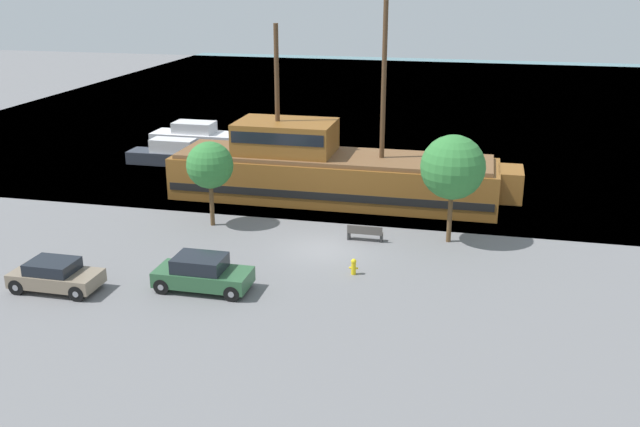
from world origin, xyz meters
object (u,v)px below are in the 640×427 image
object	(u,v)px
moored_boat_dockside	(180,155)
bench_promenade_east	(365,233)
parked_car_curb_front	(55,275)
fire_hydrant	(354,266)
moored_boat_outer	(200,137)
parked_car_curb_mid	(202,273)
pirate_ship	(328,171)

from	to	relation	value
moored_boat_dockside	bench_promenade_east	bearing A→B (deg)	-38.18
parked_car_curb_front	fire_hydrant	bearing A→B (deg)	20.40
moored_boat_outer	parked_car_curb_mid	distance (m)	27.41
moored_boat_dockside	bench_promenade_east	world-z (taller)	moored_boat_dockside
pirate_ship	fire_hydrant	size ratio (longest dim) A/B	27.36
pirate_ship	bench_promenade_east	xyz separation A→B (m)	(3.39, -6.65, -1.29)
moored_boat_outer	bench_promenade_east	distance (m)	24.22
moored_boat_outer	parked_car_curb_front	bearing A→B (deg)	-81.29
moored_boat_outer	bench_promenade_east	xyz separation A→B (m)	(16.29, -17.92, -0.29)
fire_hydrant	parked_car_curb_front	bearing A→B (deg)	-159.60
fire_hydrant	bench_promenade_east	distance (m)	4.37
moored_boat_dockside	parked_car_curb_front	bearing A→B (deg)	-80.81
moored_boat_dockside	moored_boat_outer	size ratio (longest dim) A/B	0.99
moored_boat_outer	parked_car_curb_front	distance (m)	27.19
moored_boat_dockside	parked_car_curb_mid	bearing A→B (deg)	-63.92
parked_car_curb_front	moored_boat_dockside	bearing A→B (deg)	99.19
parked_car_curb_front	parked_car_curb_mid	xyz separation A→B (m)	(6.23, 1.49, 0.07)
pirate_ship	fire_hydrant	distance (m)	11.65
moored_boat_dockside	parked_car_curb_mid	size ratio (longest dim) A/B	1.89
moored_boat_dockside	moored_boat_outer	world-z (taller)	moored_boat_outer
moored_boat_dockside	pirate_ship	bearing A→B (deg)	-24.72
parked_car_curb_mid	parked_car_curb_front	bearing A→B (deg)	-166.53
moored_boat_outer	parked_car_curb_front	xyz separation A→B (m)	(4.12, -26.88, -0.04)
moored_boat_dockside	fire_hydrant	world-z (taller)	moored_boat_dockside
moored_boat_dockside	moored_boat_outer	xyz separation A→B (m)	(-0.68, 5.65, 0.05)
parked_car_curb_mid	fire_hydrant	size ratio (longest dim) A/B	5.46
parked_car_curb_mid	moored_boat_outer	bearing A→B (deg)	112.17
parked_car_curb_mid	bench_promenade_east	world-z (taller)	parked_car_curb_mid
fire_hydrant	bench_promenade_east	xyz separation A→B (m)	(-0.20, 4.36, 0.03)
parked_car_curb_front	bench_promenade_east	distance (m)	15.11
parked_car_curb_mid	fire_hydrant	bearing A→B (deg)	26.85
fire_hydrant	parked_car_curb_mid	bearing A→B (deg)	-153.15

